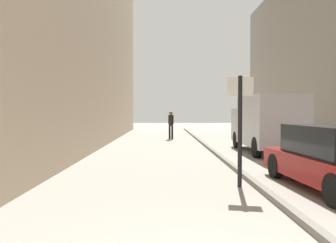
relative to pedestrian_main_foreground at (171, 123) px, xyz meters
name	(u,v)px	position (x,y,z in m)	size (l,w,h in m)	color
ground_plane	(177,153)	(0.09, -7.55, -1.04)	(80.00, 80.00, 0.00)	gray
kerb_strip	(215,152)	(1.67, -7.55, -0.98)	(0.16, 40.00, 0.12)	slate
pedestrian_main_foreground	(171,123)	(0.00, 0.00, 0.00)	(0.34, 0.27, 1.80)	black
delivery_van	(266,122)	(3.97, -7.17, 0.27)	(2.01, 5.22, 2.44)	#B7B7BC
parked_car	(335,158)	(3.38, -14.28, -0.33)	(2.04, 4.30, 1.45)	maroon
street_sign_post	(240,121)	(1.29, -13.97, 0.51)	(0.59, 0.16, 2.60)	black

